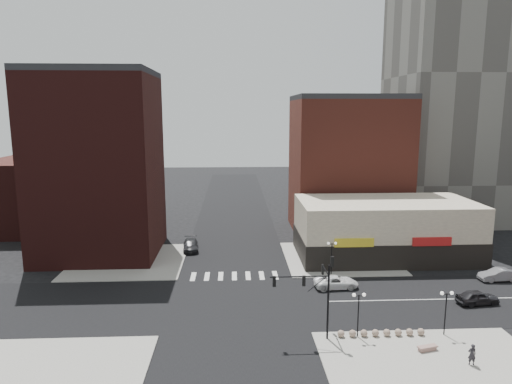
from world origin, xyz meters
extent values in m
plane|color=black|center=(0.00, 0.00, 0.00)|extent=(240.00, 240.00, 0.00)
cube|color=black|center=(0.00, 0.00, 0.01)|extent=(200.00, 14.00, 0.02)
cube|color=black|center=(0.00, 0.00, 0.01)|extent=(14.00, 200.00, 0.02)
cube|color=gray|center=(-14.50, 14.50, 0.06)|extent=(15.00, 15.00, 0.12)
cube|color=gray|center=(14.50, 14.50, 0.06)|extent=(15.00, 15.00, 0.12)
cube|color=gray|center=(16.00, -14.00, 0.06)|extent=(18.00, 14.00, 0.12)
cube|color=#361311|center=(-19.00, 18.50, 12.50)|extent=(16.00, 15.00, 25.00)
cube|color=#361311|center=(-32.00, 34.00, 6.00)|extent=(20.00, 18.00, 12.00)
cube|color=maroon|center=(19.00, 29.50, 11.00)|extent=(18.00, 15.00, 22.00)
cube|color=#47443F|center=(60.00, 56.00, 41.00)|extent=(18.00, 18.00, 82.00)
cube|color=beige|center=(21.00, 15.00, 4.00)|extent=(24.00, 12.00, 8.00)
cube|color=black|center=(21.00, 15.00, 1.70)|extent=(24.20, 12.20, 3.40)
cylinder|color=black|center=(8.20, -8.20, 3.50)|extent=(0.18, 0.18, 7.00)
cylinder|color=black|center=(5.60, -8.20, 6.00)|extent=(5.20, 0.11, 0.11)
cylinder|color=black|center=(7.20, -8.20, 5.30)|extent=(1.72, 0.06, 1.46)
cylinder|color=black|center=(8.20, -6.70, 6.00)|extent=(0.11, 3.00, 0.11)
cube|color=black|center=(3.40, -8.20, 5.60)|extent=(0.28, 0.18, 0.95)
sphere|color=red|center=(3.40, -8.20, 5.90)|extent=(0.16, 0.16, 0.16)
cube|color=black|center=(6.00, -8.20, 5.60)|extent=(0.28, 0.18, 0.95)
sphere|color=red|center=(6.00, -8.20, 5.90)|extent=(0.16, 0.16, 0.16)
cube|color=black|center=(8.20, -5.40, 5.60)|extent=(0.18, 0.28, 0.95)
sphere|color=red|center=(8.20, -5.40, 5.90)|extent=(0.16, 0.16, 0.16)
cube|color=black|center=(8.45, -8.20, 7.30)|extent=(0.28, 0.18, 0.95)
sphere|color=red|center=(8.45, -8.20, 7.60)|extent=(0.16, 0.16, 0.16)
cylinder|color=black|center=(11.00, -8.00, 2.12)|extent=(0.11, 0.11, 4.00)
cylinder|color=black|center=(11.00, -8.00, 4.02)|extent=(0.90, 0.06, 0.06)
sphere|color=white|center=(10.55, -8.00, 4.12)|extent=(0.32, 0.32, 0.32)
sphere|color=white|center=(11.45, -8.00, 4.12)|extent=(0.32, 0.32, 0.32)
cylinder|color=black|center=(19.00, -8.00, 2.12)|extent=(0.11, 0.11, 4.00)
cylinder|color=black|center=(19.00, -8.00, 4.02)|extent=(0.90, 0.06, 0.06)
sphere|color=white|center=(18.55, -8.00, 4.12)|extent=(0.32, 0.32, 0.32)
sphere|color=white|center=(19.45, -8.00, 4.12)|extent=(0.32, 0.32, 0.32)
cylinder|color=black|center=(12.00, 8.00, 2.12)|extent=(0.11, 0.11, 4.00)
cylinder|color=black|center=(12.00, 8.00, 4.02)|extent=(0.90, 0.06, 0.06)
sphere|color=white|center=(11.55, 8.00, 4.12)|extent=(0.32, 0.32, 0.32)
sphere|color=white|center=(12.45, 8.00, 4.12)|extent=(0.32, 0.32, 0.32)
sphere|color=#886E5D|center=(9.50, -8.00, 0.44)|extent=(0.64, 0.64, 0.64)
sphere|color=#886E5D|center=(10.55, -8.00, 0.44)|extent=(0.64, 0.64, 0.64)
sphere|color=#886E5D|center=(11.60, -8.00, 0.44)|extent=(0.64, 0.64, 0.64)
sphere|color=#886E5D|center=(12.65, -8.00, 0.44)|extent=(0.64, 0.64, 0.64)
sphere|color=#886E5D|center=(13.70, -8.00, 0.44)|extent=(0.64, 0.64, 0.64)
sphere|color=#886E5D|center=(14.75, -8.00, 0.44)|extent=(0.64, 0.64, 0.64)
sphere|color=#886E5D|center=(15.80, -8.00, 0.44)|extent=(0.64, 0.64, 0.64)
sphere|color=#886E5D|center=(16.85, -8.00, 0.44)|extent=(0.64, 0.64, 0.64)
imported|color=white|center=(11.67, 3.80, 0.71)|extent=(5.26, 2.73, 1.42)
imported|color=black|center=(25.68, -1.38, 0.76)|extent=(4.62, 2.27, 1.52)
imported|color=gray|center=(31.72, 5.09, 0.75)|extent=(4.62, 1.83, 1.50)
imported|color=black|center=(-6.50, 19.18, 0.77)|extent=(2.64, 5.51, 1.55)
imported|color=#242227|center=(18.92, -13.01, 1.01)|extent=(0.67, 0.47, 1.78)
cube|color=gray|center=(16.32, -10.68, 0.27)|extent=(1.63, 0.82, 0.30)
cube|color=gray|center=(16.32, -10.68, 0.47)|extent=(1.85, 0.96, 0.12)
camera|label=1|loc=(0.00, -45.81, 20.25)|focal=32.00mm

